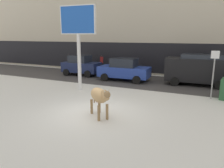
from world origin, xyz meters
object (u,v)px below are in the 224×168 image
(street_sign, at_px, (214,71))
(pedestrian_near_billboard, at_px, (69,61))
(pedestrian_by_cars, at_px, (102,63))
(cow_tan, at_px, (99,96))
(car_navy_hatchback, at_px, (81,65))
(car_blue_sedan, at_px, (124,70))
(billboard, at_px, (78,25))
(car_black_van, at_px, (198,69))

(street_sign, bearing_deg, pedestrian_near_billboard, 156.61)
(pedestrian_by_cars, bearing_deg, pedestrian_near_billboard, 180.00)
(cow_tan, distance_m, car_navy_hatchback, 11.02)
(cow_tan, relative_size, car_blue_sedan, 0.40)
(billboard, bearing_deg, car_blue_sedan, 69.57)
(billboard, distance_m, pedestrian_by_cars, 8.84)
(car_navy_hatchback, xyz_separation_m, car_blue_sedan, (4.60, -0.63, -0.02))
(car_blue_sedan, distance_m, pedestrian_by_cars, 5.31)
(cow_tan, xyz_separation_m, street_sign, (4.58, 5.32, 0.68))
(car_blue_sedan, relative_size, street_sign, 1.51)
(cow_tan, xyz_separation_m, car_black_van, (3.57, 8.86, 0.25))
(billboard, relative_size, pedestrian_near_billboard, 3.21)
(car_black_van, bearing_deg, cow_tan, -111.97)
(car_navy_hatchback, height_order, pedestrian_near_billboard, car_navy_hatchback)
(cow_tan, distance_m, car_blue_sedan, 8.40)
(pedestrian_by_cars, bearing_deg, cow_tan, -62.89)
(car_navy_hatchback, distance_m, car_blue_sedan, 4.64)
(cow_tan, height_order, street_sign, street_sign)
(billboard, height_order, car_navy_hatchback, billboard)
(billboard, xyz_separation_m, pedestrian_near_billboard, (-6.57, 7.80, -3.43))
(billboard, xyz_separation_m, street_sign, (8.23, 1.40, -2.64))
(car_navy_hatchback, bearing_deg, pedestrian_by_cars, 77.10)
(pedestrian_by_cars, relative_size, street_sign, 0.61)
(car_navy_hatchback, height_order, car_black_van, car_black_van)
(cow_tan, height_order, car_blue_sedan, car_blue_sedan)
(billboard, bearing_deg, pedestrian_by_cars, 106.79)
(cow_tan, bearing_deg, pedestrian_near_billboard, 131.07)
(cow_tan, relative_size, car_navy_hatchback, 0.48)
(pedestrian_near_billboard, distance_m, street_sign, 16.14)
(cow_tan, distance_m, street_sign, 7.05)
(car_blue_sedan, xyz_separation_m, pedestrian_near_billboard, (-8.14, 3.59, -0.03))
(car_blue_sedan, height_order, pedestrian_by_cars, car_blue_sedan)
(street_sign, bearing_deg, cow_tan, -130.72)
(car_blue_sedan, height_order, pedestrian_near_billboard, car_blue_sedan)
(car_blue_sedan, height_order, car_black_van, car_black_van)
(car_black_van, height_order, street_sign, street_sign)
(car_blue_sedan, bearing_deg, cow_tan, -75.66)
(billboard, distance_m, pedestrian_near_billboard, 10.76)
(billboard, xyz_separation_m, car_black_van, (7.22, 4.93, -3.07))
(car_blue_sedan, xyz_separation_m, pedestrian_by_cars, (-3.92, 3.59, -0.03))
(cow_tan, relative_size, billboard, 0.31)
(car_navy_hatchback, bearing_deg, car_black_van, 0.51)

